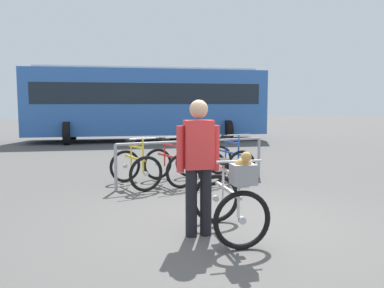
{
  "coord_description": "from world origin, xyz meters",
  "views": [
    {
      "loc": [
        -2.5,
        -4.32,
        1.59
      ],
      "look_at": [
        -0.08,
        0.98,
        1.0
      ],
      "focal_mm": 37.12,
      "sensor_mm": 36.0,
      "label": 1
    }
  ],
  "objects_px": {
    "racked_bike_blue": "(230,161)",
    "featured_bicycle": "(231,198)",
    "racked_bike_red": "(169,165)",
    "racked_bike_yellow": "(135,168)",
    "person_with_featured_bike": "(199,161)",
    "bus_distant": "(147,100)",
    "racked_bike_black": "(200,163)"
  },
  "relations": [
    {
      "from": "racked_bike_blue",
      "to": "featured_bicycle",
      "type": "xyz_separation_m",
      "value": [
        -1.91,
        -3.34,
        0.12
      ]
    },
    {
      "from": "racked_bike_red",
      "to": "featured_bicycle",
      "type": "height_order",
      "value": "featured_bicycle"
    },
    {
      "from": "racked_bike_yellow",
      "to": "racked_bike_blue",
      "type": "distance_m",
      "value": 2.1
    },
    {
      "from": "racked_bike_red",
      "to": "racked_bike_blue",
      "type": "relative_size",
      "value": 1.04
    },
    {
      "from": "racked_bike_yellow",
      "to": "racked_bike_red",
      "type": "relative_size",
      "value": 1.01
    },
    {
      "from": "person_with_featured_bike",
      "to": "racked_bike_yellow",
      "type": "bearing_deg",
      "value": 87.83
    },
    {
      "from": "bus_distant",
      "to": "racked_bike_blue",
      "type": "bearing_deg",
      "value": -97.41
    },
    {
      "from": "racked_bike_yellow",
      "to": "racked_bike_blue",
      "type": "relative_size",
      "value": 1.05
    },
    {
      "from": "person_with_featured_bike",
      "to": "racked_bike_red",
      "type": "bearing_deg",
      "value": 75.15
    },
    {
      "from": "racked_bike_black",
      "to": "person_with_featured_bike",
      "type": "xyz_separation_m",
      "value": [
        -1.52,
        -3.09,
        0.54
      ]
    },
    {
      "from": "person_with_featured_bike",
      "to": "bus_distant",
      "type": "bearing_deg",
      "value": 74.45
    },
    {
      "from": "person_with_featured_bike",
      "to": "bus_distant",
      "type": "height_order",
      "value": "bus_distant"
    },
    {
      "from": "racked_bike_yellow",
      "to": "person_with_featured_bike",
      "type": "bearing_deg",
      "value": -92.17
    },
    {
      "from": "racked_bike_red",
      "to": "person_with_featured_bike",
      "type": "height_order",
      "value": "person_with_featured_bike"
    },
    {
      "from": "racked_bike_red",
      "to": "bus_distant",
      "type": "bearing_deg",
      "value": 74.22
    },
    {
      "from": "racked_bike_yellow",
      "to": "person_with_featured_bike",
      "type": "height_order",
      "value": "person_with_featured_bike"
    },
    {
      "from": "racked_bike_black",
      "to": "bus_distant",
      "type": "distance_m",
      "value": 9.46
    },
    {
      "from": "racked_bike_red",
      "to": "person_with_featured_bike",
      "type": "relative_size",
      "value": 0.71
    },
    {
      "from": "racked_bike_black",
      "to": "person_with_featured_bike",
      "type": "relative_size",
      "value": 0.68
    },
    {
      "from": "racked_bike_yellow",
      "to": "bus_distant",
      "type": "bearing_deg",
      "value": 70.27
    },
    {
      "from": "racked_bike_black",
      "to": "bus_distant",
      "type": "xyz_separation_m",
      "value": [
        1.89,
        9.16,
        1.37
      ]
    },
    {
      "from": "racked_bike_black",
      "to": "racked_bike_yellow",
      "type": "bearing_deg",
      "value": -179.43
    },
    {
      "from": "racked_bike_black",
      "to": "featured_bicycle",
      "type": "xyz_separation_m",
      "value": [
        -1.21,
        -3.33,
        0.12
      ]
    },
    {
      "from": "racked_bike_red",
      "to": "racked_bike_blue",
      "type": "distance_m",
      "value": 1.4
    },
    {
      "from": "racked_bike_yellow",
      "to": "featured_bicycle",
      "type": "xyz_separation_m",
      "value": [
        0.19,
        -3.31,
        0.12
      ]
    },
    {
      "from": "racked_bike_blue",
      "to": "racked_bike_black",
      "type": "bearing_deg",
      "value": -179.43
    },
    {
      "from": "racked_bike_red",
      "to": "featured_bicycle",
      "type": "xyz_separation_m",
      "value": [
        -0.51,
        -3.32,
        0.12
      ]
    },
    {
      "from": "racked_bike_blue",
      "to": "person_with_featured_bike",
      "type": "xyz_separation_m",
      "value": [
        -2.22,
        -3.09,
        0.54
      ]
    },
    {
      "from": "racked_bike_red",
      "to": "bus_distant",
      "type": "xyz_separation_m",
      "value": [
        2.59,
        9.17,
        1.37
      ]
    },
    {
      "from": "racked_bike_blue",
      "to": "racked_bike_red",
      "type": "bearing_deg",
      "value": -179.43
    },
    {
      "from": "racked_bike_black",
      "to": "racked_bike_blue",
      "type": "height_order",
      "value": "same"
    },
    {
      "from": "featured_bicycle",
      "to": "person_with_featured_bike",
      "type": "distance_m",
      "value": 0.58
    }
  ]
}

